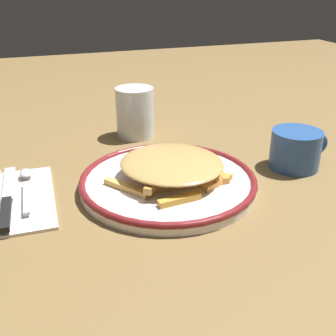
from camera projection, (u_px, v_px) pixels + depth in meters
name	position (u px, v px, depth m)	size (l,w,h in m)	color
ground_plane	(168.00, 188.00, 0.70)	(2.60, 2.60, 0.00)	brown
plate	(168.00, 181.00, 0.70)	(0.29, 0.29, 0.02)	white
fries_heap	(173.00, 166.00, 0.69)	(0.24, 0.24, 0.04)	gold
napkin	(8.00, 199.00, 0.66)	(0.14, 0.21, 0.01)	silver
knife	(7.00, 201.00, 0.64)	(0.03, 0.21, 0.01)	black
spoon	(26.00, 182.00, 0.69)	(0.02, 0.15, 0.01)	silver
water_glass	(135.00, 112.00, 0.90)	(0.08, 0.08, 0.11)	silver
coffee_mug	(297.00, 150.00, 0.76)	(0.11, 0.09, 0.07)	#2B5394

